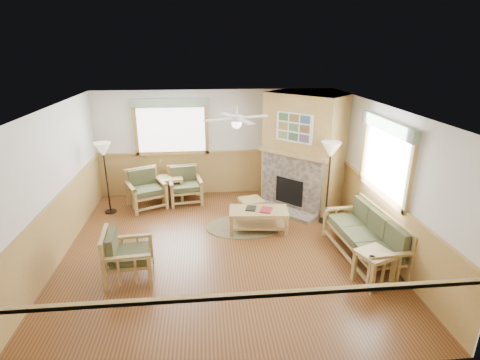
{
  "coord_description": "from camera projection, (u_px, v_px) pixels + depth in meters",
  "views": [
    {
      "loc": [
        -0.29,
        -6.37,
        3.71
      ],
      "look_at": [
        0.4,
        0.7,
        1.15
      ],
      "focal_mm": 28.0,
      "sensor_mm": 36.0,
      "label": 1
    }
  ],
  "objects": [
    {
      "name": "ceiling_fan",
      "position": [
        237.0,
        108.0,
        6.66
      ],
      "size": [
        1.59,
        1.59,
        0.36
      ],
      "primitive_type": null,
      "rotation": [
        0.0,
        0.0,
        0.35
      ],
      "color": "white",
      "rests_on": "ceiling"
    },
    {
      "name": "armchair_left",
      "position": [
        128.0,
        254.0,
        6.24
      ],
      "size": [
        0.83,
        0.83,
        0.86
      ],
      "primitive_type": null,
      "rotation": [
        0.0,
        0.0,
        1.67
      ],
      "color": "#A3844C",
      "rests_on": "floor"
    },
    {
      "name": "wall_back",
      "position": [
        216.0,
        143.0,
        9.6
      ],
      "size": [
        6.0,
        0.02,
        2.7
      ],
      "primitive_type": "cube",
      "color": "silver",
      "rests_on": "floor"
    },
    {
      "name": "braided_rug",
      "position": [
        244.0,
        226.0,
        8.14
      ],
      "size": [
        2.09,
        2.09,
        0.01
      ],
      "primitive_type": "cylinder",
      "rotation": [
        0.0,
        0.0,
        -0.28
      ],
      "color": "brown",
      "rests_on": "floor"
    },
    {
      "name": "wall_front",
      "position": [
        237.0,
        281.0,
        3.98
      ],
      "size": [
        6.0,
        0.02,
        2.7
      ],
      "primitive_type": "cube",
      "color": "silver",
      "rests_on": "floor"
    },
    {
      "name": "window_back",
      "position": [
        169.0,
        97.0,
        9.06
      ],
      "size": [
        1.9,
        0.16,
        1.5
      ],
      "primitive_type": null,
      "color": "white",
      "rests_on": "wall_back"
    },
    {
      "name": "floor_lamp_right",
      "position": [
        328.0,
        183.0,
        8.05
      ],
      "size": [
        0.55,
        0.55,
        1.84
      ],
      "primitive_type": null,
      "rotation": [
        0.0,
        0.0,
        -0.41
      ],
      "color": "black",
      "rests_on": "floor"
    },
    {
      "name": "fireplace",
      "position": [
        303.0,
        151.0,
        8.9
      ],
      "size": [
        3.11,
        3.11,
        2.7
      ],
      "primitive_type": null,
      "rotation": [
        0.0,
        0.0,
        -0.79
      ],
      "color": "#A98545",
      "rests_on": "floor"
    },
    {
      "name": "armchair_back_left",
      "position": [
        146.0,
        189.0,
        8.98
      ],
      "size": [
        1.07,
        1.07,
        0.91
      ],
      "primitive_type": null,
      "rotation": [
        0.0,
        0.0,
        0.43
      ],
      "color": "#A3844C",
      "rests_on": "floor"
    },
    {
      "name": "floor",
      "position": [
        223.0,
        249.0,
        7.25
      ],
      "size": [
        6.0,
        6.0,
        0.01
      ],
      "primitive_type": "cube",
      "color": "brown",
      "rests_on": "ground"
    },
    {
      "name": "coffee_table",
      "position": [
        258.0,
        220.0,
        7.87
      ],
      "size": [
        1.26,
        0.71,
        0.49
      ],
      "primitive_type": null,
      "rotation": [
        0.0,
        0.0,
        -0.09
      ],
      "color": "#A3844C",
      "rests_on": "floor"
    },
    {
      "name": "book_dark",
      "position": [
        251.0,
        208.0,
        7.83
      ],
      "size": [
        0.27,
        0.31,
        0.02
      ],
      "primitive_type": "cube",
      "rotation": [
        0.0,
        0.0,
        -0.27
      ],
      "color": "black",
      "rests_on": "coffee_table"
    },
    {
      "name": "wall_left",
      "position": [
        50.0,
        189.0,
        6.52
      ],
      "size": [
        0.02,
        6.0,
        2.7
      ],
      "primitive_type": "cube",
      "color": "silver",
      "rests_on": "floor"
    },
    {
      "name": "end_table_chairs",
      "position": [
        171.0,
        189.0,
        9.43
      ],
      "size": [
        0.65,
        0.63,
        0.62
      ],
      "primitive_type": null,
      "rotation": [
        0.0,
        0.0,
        0.19
      ],
      "color": "#A3844C",
      "rests_on": "floor"
    },
    {
      "name": "ceiling",
      "position": [
        221.0,
        109.0,
        6.34
      ],
      "size": [
        6.0,
        6.0,
        0.01
      ],
      "primitive_type": "cube",
      "color": "white",
      "rests_on": "floor"
    },
    {
      "name": "armchair_back_right",
      "position": [
        185.0,
        185.0,
        9.29
      ],
      "size": [
        0.89,
        0.89,
        0.87
      ],
      "primitive_type": null,
      "rotation": [
        0.0,
        0.0,
        0.16
      ],
      "color": "#A3844C",
      "rests_on": "floor"
    },
    {
      "name": "end_table_sofa",
      "position": [
        373.0,
        268.0,
        6.11
      ],
      "size": [
        0.65,
        0.64,
        0.58
      ],
      "primitive_type": null,
      "rotation": [
        0.0,
        0.0,
        0.35
      ],
      "color": "#A3844C",
      "rests_on": "floor"
    },
    {
      "name": "wainscot",
      "position": [
        223.0,
        223.0,
        7.06
      ],
      "size": [
        6.0,
        6.0,
        1.1
      ],
      "primitive_type": null,
      "color": "#A98545",
      "rests_on": "floor"
    },
    {
      "name": "window_right",
      "position": [
        392.0,
        118.0,
        6.48
      ],
      "size": [
        0.16,
        1.9,
        1.5
      ],
      "primitive_type": null,
      "color": "white",
      "rests_on": "wall_right"
    },
    {
      "name": "floor_lamp_left",
      "position": [
        107.0,
        178.0,
        8.56
      ],
      "size": [
        0.44,
        0.44,
        1.69
      ],
      "primitive_type": null,
      "rotation": [
        0.0,
        0.0,
        -0.13
      ],
      "color": "black",
      "rests_on": "floor"
    },
    {
      "name": "footstool",
      "position": [
        251.0,
        208.0,
        8.56
      ],
      "size": [
        0.6,
        0.6,
        0.42
      ],
      "primitive_type": null,
      "rotation": [
        0.0,
        0.0,
        0.29
      ],
      "color": "#A3844C",
      "rests_on": "floor"
    },
    {
      "name": "book_red",
      "position": [
        266.0,
        209.0,
        7.74
      ],
      "size": [
        0.31,
        0.36,
        0.03
      ],
      "primitive_type": "cube",
      "rotation": [
        0.0,
        0.0,
        -0.36
      ],
      "color": "maroon",
      "rests_on": "coffee_table"
    },
    {
      "name": "wall_right",
      "position": [
        380.0,
        178.0,
        7.07
      ],
      "size": [
        0.02,
        6.0,
        2.7
      ],
      "primitive_type": "cube",
      "color": "silver",
      "rests_on": "floor"
    },
    {
      "name": "sofa",
      "position": [
        364.0,
        236.0,
        6.81
      ],
      "size": [
        1.97,
        0.93,
        0.88
      ],
      "primitive_type": null,
      "rotation": [
        0.0,
        0.0,
        -1.49
      ],
      "color": "#A3844C",
      "rests_on": "floor"
    }
  ]
}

